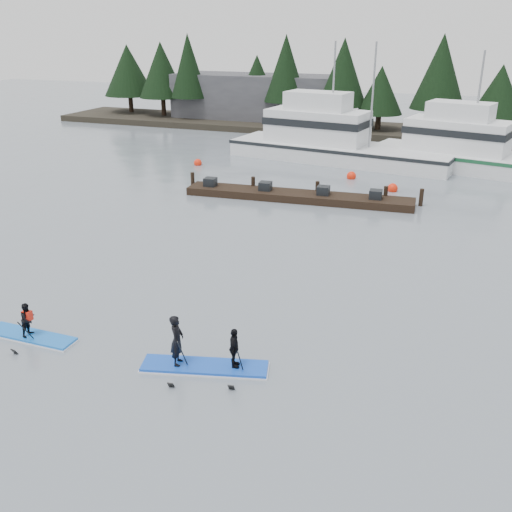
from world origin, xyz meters
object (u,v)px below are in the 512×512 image
(paddleboard_solo, at_px, (29,328))
(paddleboard_duo, at_px, (203,353))
(floating_dock, at_px, (298,196))
(fishing_boat_large, at_px, (334,151))
(fishing_boat_medium, at_px, (474,161))

(paddleboard_solo, xyz_separation_m, paddleboard_duo, (6.12, 0.37, 0.15))
(paddleboard_solo, distance_m, paddleboard_duo, 6.13)
(floating_dock, bearing_deg, paddleboard_duo, -86.32)
(floating_dock, bearing_deg, fishing_boat_large, 88.57)
(floating_dock, relative_size, paddleboard_duo, 3.48)
(fishing_boat_large, relative_size, floating_dock, 1.29)
(fishing_boat_large, bearing_deg, fishing_boat_medium, 9.49)
(fishing_boat_medium, height_order, floating_dock, fishing_boat_medium)
(fishing_boat_medium, height_order, paddleboard_solo, fishing_boat_medium)
(fishing_boat_large, xyz_separation_m, paddleboard_duo, (3.24, -29.77, -0.19))
(fishing_boat_medium, relative_size, floating_dock, 1.20)
(fishing_boat_large, bearing_deg, floating_dock, -78.72)
(floating_dock, distance_m, paddleboard_duo, 18.42)
(floating_dock, xyz_separation_m, paddleboard_duo, (2.62, -18.23, 0.31))
(fishing_boat_large, distance_m, paddleboard_solo, 30.28)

